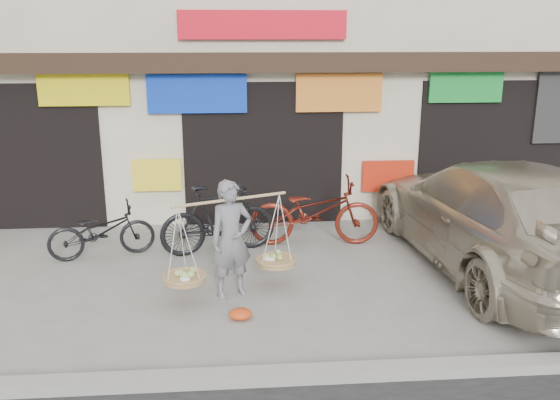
{
  "coord_description": "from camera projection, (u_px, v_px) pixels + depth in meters",
  "views": [
    {
      "loc": [
        -0.56,
        -7.51,
        3.54
      ],
      "look_at": [
        0.11,
        0.9,
        1.17
      ],
      "focal_mm": 38.0,
      "sensor_mm": 36.0,
      "label": 1
    }
  ],
  "objects": [
    {
      "name": "ground",
      "position": [
        277.0,
        299.0,
        8.2
      ],
      "size": [
        70.0,
        70.0,
        0.0
      ],
      "primitive_type": "plane",
      "color": "gray",
      "rests_on": "ground"
    },
    {
      "name": "bike_0",
      "position": [
        102.0,
        231.0,
        9.64
      ],
      "size": [
        1.8,
        1.04,
        0.89
      ],
      "primitive_type": "imported",
      "rotation": [
        0.0,
        0.0,
        1.85
      ],
      "color": "black",
      "rests_on": "ground"
    },
    {
      "name": "kerb",
      "position": [
        292.0,
        375.0,
        6.27
      ],
      "size": [
        70.0,
        0.25,
        0.12
      ],
      "primitive_type": "cube",
      "color": "gray",
      "rests_on": "ground"
    },
    {
      "name": "suv",
      "position": [
        497.0,
        215.0,
        9.15
      ],
      "size": [
        2.82,
        6.04,
        1.7
      ],
      "rotation": [
        0.0,
        0.0,
        3.22
      ],
      "color": "#B5AA92",
      "rests_on": "ground"
    },
    {
      "name": "bike_2",
      "position": [
        314.0,
        212.0,
        10.2
      ],
      "size": [
        2.27,
        0.88,
        1.17
      ],
      "primitive_type": "imported",
      "rotation": [
        0.0,
        0.0,
        1.52
      ],
      "color": "#5D190F",
      "rests_on": "ground"
    },
    {
      "name": "street_vendor",
      "position": [
        231.0,
        244.0,
        8.13
      ],
      "size": [
        1.83,
        1.07,
        1.66
      ],
      "rotation": [
        0.0,
        0.0,
        0.38
      ],
      "color": "slate",
      "rests_on": "ground"
    },
    {
      "name": "shophouse_block",
      "position": [
        256.0,
        38.0,
        13.43
      ],
      "size": [
        14.0,
        6.32,
        7.0
      ],
      "color": "beige",
      "rests_on": "ground"
    },
    {
      "name": "bike_1",
      "position": [
        218.0,
        219.0,
        9.81
      ],
      "size": [
        2.02,
        1.01,
        1.17
      ],
      "primitive_type": "imported",
      "rotation": [
        0.0,
        0.0,
        1.82
      ],
      "color": "black",
      "rests_on": "ground"
    },
    {
      "name": "red_bag",
      "position": [
        240.0,
        314.0,
        7.61
      ],
      "size": [
        0.31,
        0.25,
        0.14
      ],
      "primitive_type": "ellipsoid",
      "color": "red",
      "rests_on": "ground"
    }
  ]
}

